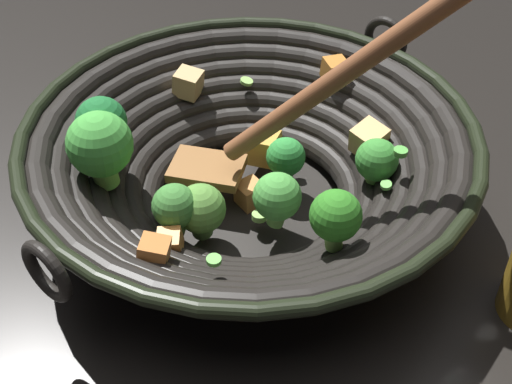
{
  "coord_description": "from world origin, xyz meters",
  "views": [
    {
      "loc": [
        -0.01,
        -0.52,
        0.49
      ],
      "look_at": [
        0.01,
        -0.01,
        0.03
      ],
      "focal_mm": 49.42,
      "sensor_mm": 36.0,
      "label": 1
    }
  ],
  "objects": [
    {
      "name": "ground_plane",
      "position": [
        0.0,
        0.0,
        0.0
      ],
      "size": [
        4.0,
        4.0,
        0.0
      ],
      "primitive_type": "plane",
      "color": "black"
    },
    {
      "name": "wok",
      "position": [
        -0.0,
        -0.0,
        0.07
      ],
      "size": [
        0.43,
        0.43,
        0.29
      ],
      "color": "black",
      "rests_on": "ground"
    }
  ]
}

